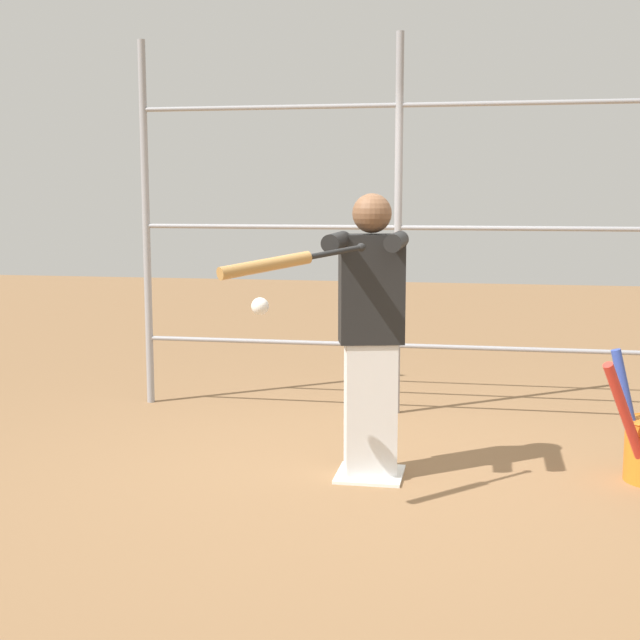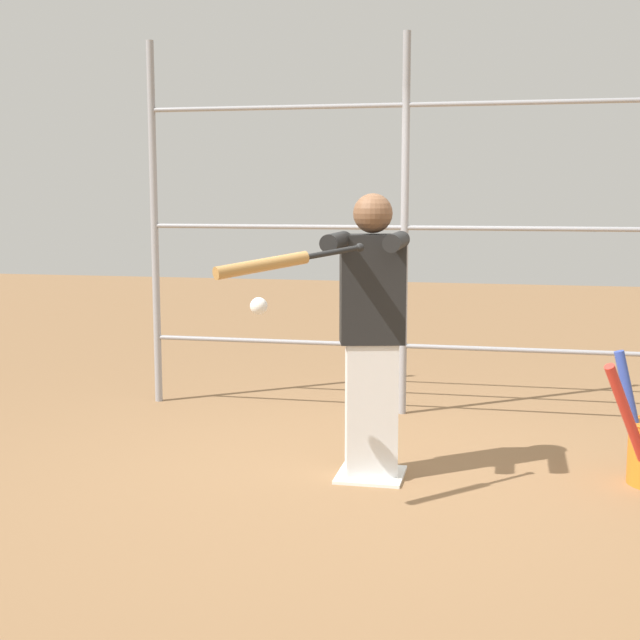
{
  "view_description": "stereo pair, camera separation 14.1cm",
  "coord_description": "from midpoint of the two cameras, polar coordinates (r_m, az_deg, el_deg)",
  "views": [
    {
      "loc": [
        -0.65,
        5.2,
        1.71
      ],
      "look_at": [
        0.27,
        0.23,
        0.98
      ],
      "focal_mm": 50.0,
      "sensor_mm": 36.0,
      "label": 1
    },
    {
      "loc": [
        -0.79,
        5.17,
        1.71
      ],
      "look_at": [
        0.27,
        0.23,
        0.98
      ],
      "focal_mm": 50.0,
      "sensor_mm": 36.0,
      "label": 2
    }
  ],
  "objects": [
    {
      "name": "home_plate",
      "position": [
        5.5,
        2.47,
        -9.84
      ],
      "size": [
        0.4,
        0.4,
        0.02
      ],
      "color": "white",
      "rests_on": "ground"
    },
    {
      "name": "ground_plane",
      "position": [
        5.51,
        2.47,
        -9.94
      ],
      "size": [
        24.0,
        24.0,
        0.0
      ],
      "primitive_type": "plane",
      "color": "olive"
    },
    {
      "name": "batter",
      "position": [
        5.28,
        2.5,
        -0.43
      ],
      "size": [
        0.43,
        0.65,
        1.71
      ],
      "color": "silver",
      "rests_on": "ground"
    },
    {
      "name": "softball_in_flight",
      "position": [
        4.83,
        -4.69,
        0.88
      ],
      "size": [
        0.1,
        0.1,
        0.1
      ],
      "color": "white"
    },
    {
      "name": "baseball_bat_swinging",
      "position": [
        4.49,
        -3.59,
        3.67
      ],
      "size": [
        0.65,
        0.69,
        0.15
      ],
      "color": "black"
    },
    {
      "name": "fence_backstop",
      "position": [
        6.83,
        4.42,
        5.92
      ],
      "size": [
        4.11,
        0.06,
        2.89
      ],
      "color": "#939399",
      "rests_on": "ground"
    }
  ]
}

